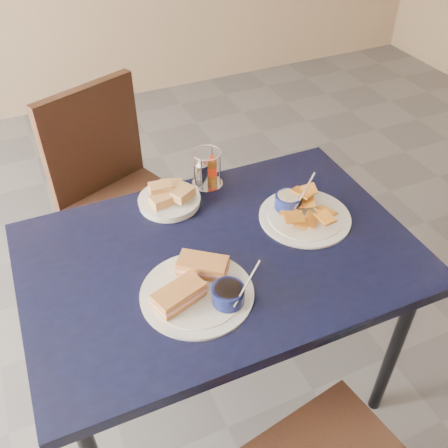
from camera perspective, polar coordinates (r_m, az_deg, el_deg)
name	(u,v)px	position (r m, az deg, el deg)	size (l,w,h in m)	color
ground	(196,362)	(2.17, -3.18, -15.47)	(6.00, 6.00, 0.00)	#57575C
dining_table	(221,268)	(1.56, -0.40, -5.03)	(1.19, 0.80, 0.75)	black
chair_far	(120,181)	(2.19, -11.76, 4.81)	(0.57, 0.58, 0.95)	black
sandwich_plate	(200,288)	(1.38, -2.77, -7.28)	(0.32, 0.32, 0.12)	white
plantain_plate	(300,211)	(1.65, 8.70, 1.44)	(0.30, 0.30, 0.12)	white
bread_basket	(169,198)	(1.69, -6.26, 2.98)	(0.21, 0.21, 0.07)	white
condiment_caddy	(206,171)	(1.75, -2.11, 6.03)	(0.11, 0.11, 0.14)	silver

